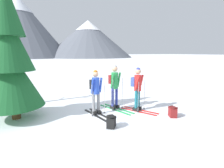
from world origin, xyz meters
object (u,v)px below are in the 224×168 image
skier_in_green (115,84)px  pine_tree_near (10,56)px  skier_in_red (137,87)px  backpack_on_snow_front (173,112)px  skier_in_blue (96,90)px  backpack_on_snow_beside (111,122)px

skier_in_green → pine_tree_near: pine_tree_near is taller
skier_in_red → backpack_on_snow_front: skier_in_red is taller
skier_in_blue → skier_in_green: 0.96m
skier_in_red → backpack_on_snow_beside: size_ratio=4.42×
pine_tree_near → backpack_on_snow_beside: size_ratio=12.14×
pine_tree_near → backpack_on_snow_beside: bearing=-38.2°
backpack_on_snow_front → backpack_on_snow_beside: 2.43m
backpack_on_snow_front → backpack_on_snow_beside: (-2.42, 0.17, 0.00)m
skier_in_green → backpack_on_snow_front: skier_in_green is taller
skier_in_blue → skier_in_green: bearing=15.3°
skier_in_red → pine_tree_near: 4.69m
backpack_on_snow_front → skier_in_green: bearing=130.6°
skier_in_blue → backpack_on_snow_beside: 1.54m
skier_in_blue → backpack_on_snow_front: (2.44, -1.51, -0.78)m
skier_in_green → backpack_on_snow_beside: skier_in_green is taller
pine_tree_near → backpack_on_snow_beside: (2.75, -2.16, -2.03)m
backpack_on_snow_beside → skier_in_red: bearing=31.1°
backpack_on_snow_beside → skier_in_blue: bearing=90.5°
pine_tree_near → skier_in_green: bearing=-8.9°
skier_in_blue → skier_in_red: 1.68m
skier_in_blue → backpack_on_snow_beside: skier_in_blue is taller
skier_in_green → backpack_on_snow_front: 2.48m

